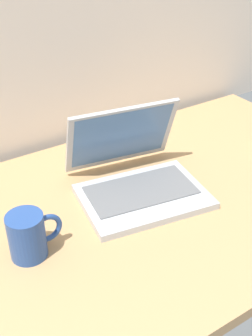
% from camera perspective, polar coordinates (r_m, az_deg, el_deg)
% --- Properties ---
extents(desk, '(1.60, 0.76, 0.03)m').
position_cam_1_polar(desk, '(1.05, -2.71, -7.18)').
color(desk, tan).
rests_on(desk, ground).
extents(laptop, '(0.35, 0.34, 0.21)m').
position_cam_1_polar(laptop, '(1.11, 1.26, -0.90)').
color(laptop, '#B2B5BA').
rests_on(laptop, desk).
extents(coffee_mug, '(0.12, 0.08, 0.10)m').
position_cam_1_polar(coffee_mug, '(0.93, -12.81, -8.65)').
color(coffee_mug, '#26478C').
rests_on(coffee_mug, desk).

